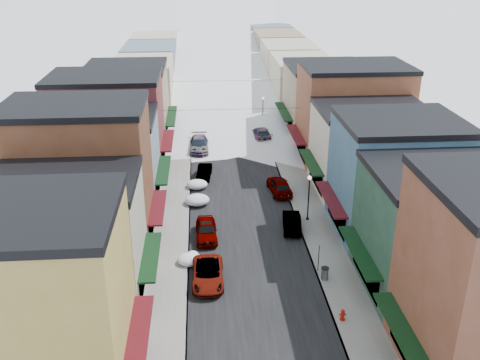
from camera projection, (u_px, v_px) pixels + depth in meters
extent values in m
cube|color=black|center=(224.00, 113.00, 83.72)|extent=(10.00, 160.00, 0.01)
cube|color=gray|center=(182.00, 113.00, 83.24)|extent=(3.20, 160.00, 0.15)
cube|color=gray|center=(266.00, 111.00, 84.15)|extent=(3.20, 160.00, 0.15)
cube|color=slate|center=(192.00, 113.00, 83.35)|extent=(0.10, 160.00, 0.15)
cube|color=slate|center=(256.00, 112.00, 84.04)|extent=(0.10, 160.00, 0.15)
cube|color=#B99A44|center=(33.00, 306.00, 29.36)|extent=(10.00, 8.50, 11.00)
cube|color=black|center=(15.00, 212.00, 27.09)|extent=(10.20, 8.70, 0.50)
cube|color=#4D0D14|center=(139.00, 334.00, 30.66)|extent=(1.20, 7.22, 0.15)
cube|color=#BAB195|center=(69.00, 244.00, 37.54)|extent=(10.00, 8.00, 9.00)
cube|color=black|center=(60.00, 182.00, 35.66)|extent=(10.20, 8.20, 0.50)
cube|color=black|center=(150.00, 256.00, 38.44)|extent=(1.20, 6.80, 0.15)
cube|color=brown|center=(82.00, 179.00, 44.24)|extent=(11.00, 8.00, 12.00)
cube|color=black|center=(72.00, 106.00, 41.76)|extent=(11.20, 8.20, 0.50)
cube|color=#4D0D14|center=(158.00, 207.00, 45.77)|extent=(1.20, 6.80, 0.15)
cube|color=#798EA1|center=(106.00, 162.00, 52.75)|extent=(10.00, 9.00, 8.50)
cube|color=black|center=(101.00, 118.00, 50.96)|extent=(10.20, 9.20, 0.50)
cube|color=black|center=(163.00, 170.00, 53.55)|extent=(1.20, 7.65, 0.15)
cube|color=maroon|center=(108.00, 125.00, 60.52)|extent=(12.00, 9.00, 10.50)
cube|color=black|center=(103.00, 77.00, 58.34)|extent=(12.20, 9.20, 0.50)
cube|color=#4D0D14|center=(168.00, 140.00, 61.79)|extent=(1.20, 7.65, 0.15)
cube|color=#988763|center=(128.00, 105.00, 69.95)|extent=(10.00, 11.00, 9.50)
cube|color=black|center=(125.00, 67.00, 67.96)|extent=(10.20, 11.20, 0.50)
cube|color=black|center=(171.00, 116.00, 70.94)|extent=(1.20, 9.35, 0.15)
cube|color=black|center=(403.00, 332.00, 30.79)|extent=(1.20, 7.65, 0.15)
cube|color=#1F4231|center=(436.00, 233.00, 38.90)|extent=(10.00, 9.00, 9.00)
cube|color=black|center=(446.00, 173.00, 37.02)|extent=(10.20, 9.20, 0.50)
cube|color=black|center=(359.00, 252.00, 39.03)|extent=(1.20, 7.65, 0.15)
cube|color=#396481|center=(395.00, 179.00, 46.94)|extent=(10.00, 9.00, 10.00)
cube|color=black|center=(402.00, 121.00, 44.86)|extent=(10.20, 9.20, 0.50)
cube|color=#4D0D14|center=(331.00, 199.00, 47.27)|extent=(1.20, 7.65, 0.15)
cube|color=beige|center=(369.00, 151.00, 55.51)|extent=(11.00, 9.00, 8.50)
cube|color=black|center=(374.00, 109.00, 53.73)|extent=(11.20, 9.20, 0.50)
cube|color=black|center=(311.00, 162.00, 55.51)|extent=(1.20, 7.65, 0.15)
cube|color=brown|center=(352.00, 115.00, 63.29)|extent=(12.00, 9.00, 11.00)
cube|color=black|center=(356.00, 66.00, 61.02)|extent=(12.20, 9.20, 0.50)
cube|color=#4D0D14|center=(296.00, 135.00, 63.75)|extent=(1.20, 7.65, 0.15)
cube|color=#9D8667|center=(325.00, 101.00, 72.78)|extent=(10.00, 11.00, 9.00)
cube|color=black|center=(327.00, 66.00, 70.89)|extent=(10.20, 11.20, 0.50)
cube|color=black|center=(284.00, 111.00, 72.91)|extent=(1.20, 9.35, 0.15)
cube|color=gray|center=(143.00, 86.00, 83.11)|extent=(9.00, 13.00, 8.00)
cube|color=gray|center=(302.00, 83.00, 84.83)|extent=(9.00, 13.00, 8.00)
cube|color=gray|center=(150.00, 68.00, 95.93)|extent=(9.00, 13.00, 8.00)
cube|color=gray|center=(288.00, 66.00, 97.65)|extent=(9.00, 13.00, 8.00)
cube|color=gray|center=(156.00, 54.00, 108.74)|extent=(9.00, 13.00, 8.00)
cube|color=gray|center=(278.00, 52.00, 110.46)|extent=(9.00, 13.00, 8.00)
cube|color=gray|center=(160.00, 43.00, 121.56)|extent=(9.00, 13.00, 8.00)
cube|color=gray|center=(269.00, 42.00, 123.28)|extent=(9.00, 13.00, 8.00)
cylinder|color=black|center=(232.00, 109.00, 62.95)|extent=(16.40, 0.04, 0.04)
cylinder|color=black|center=(226.00, 81.00, 76.69)|extent=(16.40, 0.04, 0.04)
imported|color=silver|center=(208.00, 274.00, 40.80)|extent=(2.45, 5.17, 1.43)
imported|color=#ADB0B6|center=(206.00, 230.00, 47.08)|extent=(1.96, 4.63, 1.56)
imported|color=black|center=(204.00, 172.00, 59.60)|extent=(1.89, 4.25, 1.36)
imported|color=#9E9FA6|center=(199.00, 145.00, 67.51)|extent=(2.41, 5.84, 1.69)
imported|color=black|center=(292.00, 222.00, 48.63)|extent=(2.07, 4.61, 1.47)
imported|color=gray|center=(279.00, 185.00, 55.83)|extent=(2.44, 5.10, 1.68)
imported|color=black|center=(261.00, 133.00, 71.64)|extent=(2.69, 5.87, 1.66)
imported|color=gray|center=(211.00, 116.00, 79.61)|extent=(1.75, 4.05, 1.36)
imported|color=silver|center=(226.00, 89.00, 95.11)|extent=(2.23, 4.82, 1.34)
cylinder|color=#B81109|center=(342.00, 319.00, 36.63)|extent=(0.37, 0.37, 0.11)
cylinder|color=#B81109|center=(342.00, 316.00, 36.52)|extent=(0.26, 0.26, 0.65)
sphere|color=#B81109|center=(343.00, 311.00, 36.38)|extent=(0.28, 0.28, 0.28)
cylinder|color=#B81109|center=(343.00, 314.00, 36.48)|extent=(0.49, 0.11, 0.11)
cylinder|color=black|center=(319.00, 258.00, 41.81)|extent=(0.06, 0.06, 2.26)
cube|color=navy|center=(319.00, 249.00, 41.49)|extent=(0.11, 0.30, 0.41)
cylinder|color=#5B5E60|center=(325.00, 274.00, 40.98)|extent=(0.56, 0.56, 0.96)
cylinder|color=black|center=(325.00, 268.00, 40.78)|extent=(0.60, 0.60, 0.06)
cylinder|color=black|center=(307.00, 219.00, 50.30)|extent=(0.31, 0.31, 0.10)
cylinder|color=black|center=(308.00, 200.00, 49.51)|extent=(0.12, 0.12, 4.09)
sphere|color=white|center=(310.00, 178.00, 48.63)|extent=(0.37, 0.37, 0.37)
cylinder|color=black|center=(263.00, 125.00, 77.38)|extent=(0.29, 0.29, 0.10)
cylinder|color=black|center=(263.00, 112.00, 76.64)|extent=(0.11, 0.11, 3.81)
sphere|color=white|center=(263.00, 98.00, 75.83)|extent=(0.34, 0.34, 0.34)
ellipsoid|color=white|center=(190.00, 259.00, 43.24)|extent=(2.07, 1.75, 0.87)
ellipsoid|color=white|center=(193.00, 254.00, 44.44)|extent=(0.88, 0.80, 0.44)
ellipsoid|color=white|center=(197.00, 200.00, 53.32)|extent=(2.47, 2.09, 1.05)
ellipsoid|color=white|center=(199.00, 197.00, 54.54)|extent=(1.06, 0.95, 0.53)
ellipsoid|color=white|center=(197.00, 184.00, 56.99)|extent=(2.22, 1.88, 0.94)
ellipsoid|color=white|center=(199.00, 182.00, 58.19)|extent=(0.95, 0.85, 0.47)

